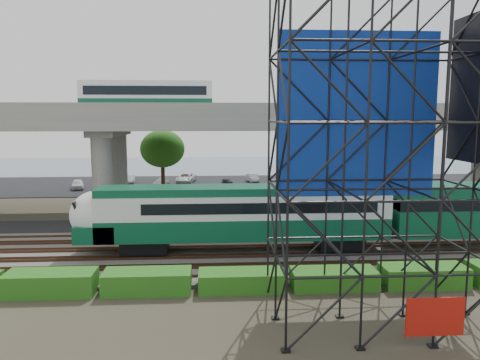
{
  "coord_description": "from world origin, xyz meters",
  "views": [
    {
      "loc": [
        -0.56,
        -28.28,
        9.29
      ],
      "look_at": [
        1.54,
        6.0,
        4.52
      ],
      "focal_mm": 35.0,
      "sensor_mm": 36.0,
      "label": 1
    }
  ],
  "objects": [
    {
      "name": "overpass",
      "position": [
        -0.47,
        16.0,
        8.21
      ],
      "size": [
        80.0,
        12.0,
        12.4
      ],
      "color": "#9E9B93",
      "rests_on": "ground"
    },
    {
      "name": "suv",
      "position": [
        -5.87,
        10.93,
        0.87
      ],
      "size": [
        6.2,
        4.28,
        1.57
      ],
      "primitive_type": "imported",
      "rotation": [
        0.0,
        0.0,
        1.9
      ],
      "color": "black",
      "rests_on": "service_road"
    },
    {
      "name": "parked_cars",
      "position": [
        1.17,
        33.66,
        0.68
      ],
      "size": [
        36.94,
        9.7,
        1.27
      ],
      "color": "silver",
      "rests_on": "parking_lot"
    },
    {
      "name": "trees",
      "position": [
        -4.67,
        16.17,
        5.57
      ],
      "size": [
        40.94,
        16.94,
        7.69
      ],
      "color": "#382314",
      "rests_on": "ground"
    },
    {
      "name": "service_road",
      "position": [
        0.0,
        10.5,
        0.04
      ],
      "size": [
        90.0,
        5.0,
        0.08
      ],
      "primitive_type": "cube",
      "color": "black",
      "rests_on": "ground"
    },
    {
      "name": "parking_lot",
      "position": [
        0.0,
        34.0,
        0.04
      ],
      "size": [
        90.0,
        18.0,
        0.08
      ],
      "primitive_type": "cube",
      "color": "black",
      "rests_on": "ground"
    },
    {
      "name": "harbor_water",
      "position": [
        0.0,
        56.0,
        0.01
      ],
      "size": [
        140.0,
        40.0,
        0.03
      ],
      "primitive_type": "cube",
      "color": "slate",
      "rests_on": "ground"
    },
    {
      "name": "ground",
      "position": [
        0.0,
        0.0,
        0.0
      ],
      "size": [
        140.0,
        140.0,
        0.0
      ],
      "primitive_type": "plane",
      "color": "#474233",
      "rests_on": "ground"
    },
    {
      "name": "ballast_bed",
      "position": [
        0.0,
        2.0,
        0.1
      ],
      "size": [
        90.0,
        12.0,
        0.2
      ],
      "primitive_type": "cube",
      "color": "slate",
      "rests_on": "ground"
    },
    {
      "name": "hedge_strip",
      "position": [
        1.01,
        -4.3,
        0.56
      ],
      "size": [
        34.6,
        1.8,
        1.2
      ],
      "color": "#1F5F15",
      "rests_on": "ground"
    },
    {
      "name": "commuter_train",
      "position": [
        3.65,
        2.0,
        2.88
      ],
      "size": [
        29.3,
        3.06,
        4.3
      ],
      "color": "black",
      "rests_on": "rail_tracks"
    },
    {
      "name": "rail_tracks",
      "position": [
        0.0,
        2.0,
        0.28
      ],
      "size": [
        90.0,
        9.52,
        0.16
      ],
      "color": "#472D1E",
      "rests_on": "ballast_bed"
    },
    {
      "name": "scaffold_tower",
      "position": [
        6.83,
        -7.98,
        7.47
      ],
      "size": [
        9.36,
        6.36,
        15.0
      ],
      "color": "black",
      "rests_on": "ground"
    }
  ]
}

